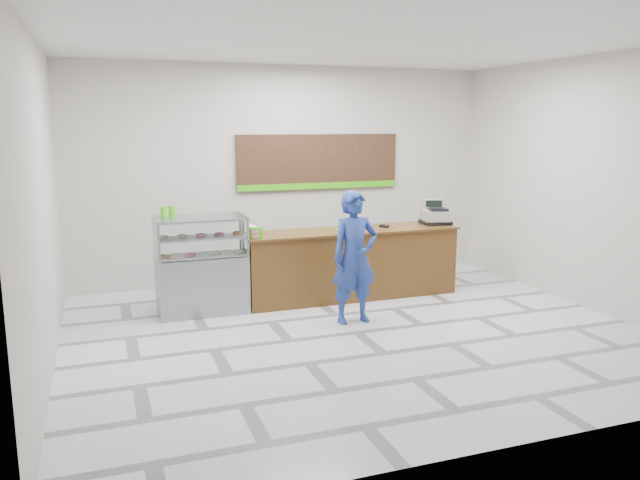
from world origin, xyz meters
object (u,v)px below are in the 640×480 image
object	(u,v)px
sales_counter	(351,263)
customer	(355,257)
serving_tray	(347,230)
display_case	(201,264)
cash_register	(435,215)

from	to	relation	value
sales_counter	customer	bearing A→B (deg)	-110.17
serving_tray	display_case	bearing A→B (deg)	-176.01
cash_register	serving_tray	size ratio (longest dim) A/B	1.40
cash_register	serving_tray	bearing A→B (deg)	-162.24
cash_register	customer	xyz separation A→B (m)	(-1.85, -1.16, -0.30)
serving_tray	customer	distance (m)	1.15
cash_register	serving_tray	xyz separation A→B (m)	(-1.52, -0.07, -0.13)
display_case	serving_tray	bearing A→B (deg)	-0.92
sales_counter	cash_register	bearing A→B (deg)	1.57
sales_counter	display_case	size ratio (longest dim) A/B	2.45
display_case	customer	bearing A→B (deg)	-31.85
serving_tray	customer	size ratio (longest dim) A/B	0.21
serving_tray	cash_register	bearing A→B (deg)	7.71
sales_counter	serving_tray	distance (m)	0.53
display_case	customer	distance (m)	2.14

